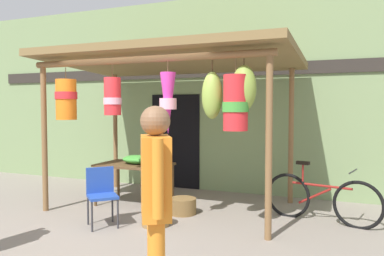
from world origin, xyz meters
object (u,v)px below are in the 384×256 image
object	(u,v)px
flower_heap_on_table	(139,159)
wicker_basket_by_table	(155,216)
wicker_basket_spare	(183,206)
parked_bicycle	(321,199)
vendor_in_orange	(156,195)
display_table	(135,168)
folding_chair	(101,191)

from	to	relation	value
flower_heap_on_table	wicker_basket_by_table	world-z (taller)	flower_heap_on_table
wicker_basket_spare	parked_bicycle	xyz separation A→B (m)	(2.10, 0.39, 0.22)
wicker_basket_by_table	vendor_in_orange	world-z (taller)	vendor_in_orange
parked_bicycle	flower_heap_on_table	bearing A→B (deg)	-177.46
display_table	wicker_basket_by_table	xyz separation A→B (m)	(0.92, -0.97, -0.51)
folding_chair	parked_bicycle	bearing A→B (deg)	24.99
flower_heap_on_table	wicker_basket_spare	distance (m)	1.20
folding_chair	wicker_basket_spare	world-z (taller)	folding_chair
flower_heap_on_table	wicker_basket_by_table	distance (m)	1.45
folding_chair	vendor_in_orange	bearing A→B (deg)	-45.53
folding_chair	wicker_basket_by_table	size ratio (longest dim) A/B	2.11
wicker_basket_by_table	flower_heap_on_table	bearing A→B (deg)	130.89
vendor_in_orange	parked_bicycle	bearing A→B (deg)	72.65
folding_chair	display_table	bearing A→B (deg)	98.32
folding_chair	flower_heap_on_table	bearing A→B (deg)	94.55
folding_chair	parked_bicycle	size ratio (longest dim) A/B	0.49
wicker_basket_spare	vendor_in_orange	world-z (taller)	vendor_in_orange
folding_chair	wicker_basket_by_table	bearing A→B (deg)	20.01
folding_chair	wicker_basket_spare	bearing A→B (deg)	48.97
parked_bicycle	wicker_basket_by_table	bearing A→B (deg)	-153.43
vendor_in_orange	folding_chair	bearing A→B (deg)	134.47
flower_heap_on_table	parked_bicycle	distance (m)	3.10
folding_chair	wicker_basket_by_table	world-z (taller)	folding_chair
wicker_basket_by_table	wicker_basket_spare	size ratio (longest dim) A/B	0.91
display_table	vendor_in_orange	bearing A→B (deg)	-56.68
display_table	vendor_in_orange	xyz separation A→B (m)	(2.10, -3.19, 0.37)
display_table	vendor_in_orange	distance (m)	3.84
wicker_basket_spare	vendor_in_orange	size ratio (longest dim) A/B	0.25
wicker_basket_by_table	vendor_in_orange	size ratio (longest dim) A/B	0.23
flower_heap_on_table	display_table	bearing A→B (deg)	-177.44
folding_chair	vendor_in_orange	world-z (taller)	vendor_in_orange
display_table	parked_bicycle	xyz separation A→B (m)	(3.14, 0.14, -0.31)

